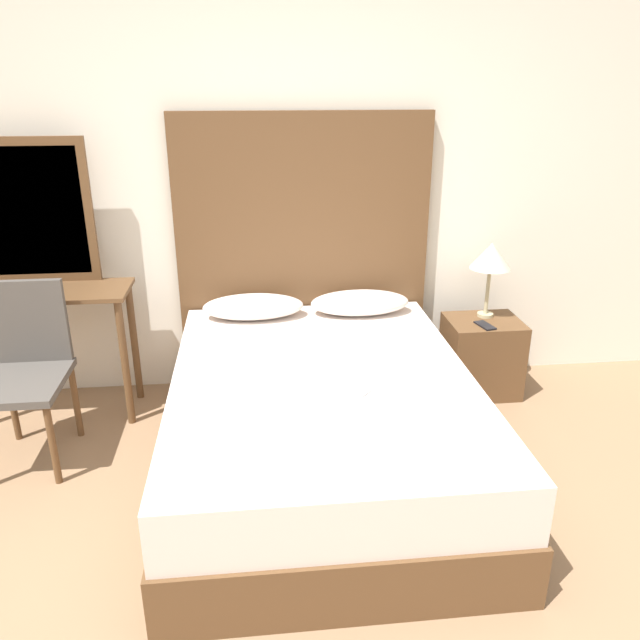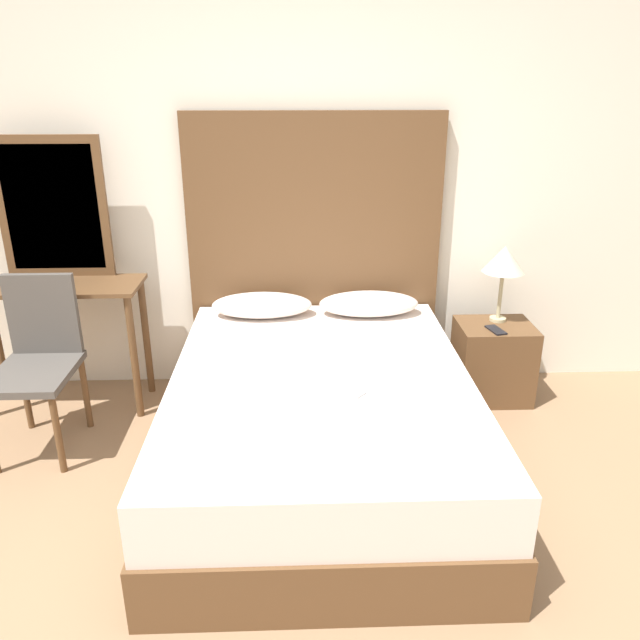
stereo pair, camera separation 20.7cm
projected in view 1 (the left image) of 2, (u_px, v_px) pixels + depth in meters
wall_back at (289, 178)px, 3.82m from camera, size 10.00×0.06×2.70m
bed at (322, 424)px, 3.18m from camera, size 1.50×2.04×0.55m
headboard at (304, 256)px, 3.93m from camera, size 1.57×0.05×1.75m
pillow_left at (253, 307)px, 3.79m from camera, size 0.61×0.29×0.14m
pillow_right at (360, 303)px, 3.85m from camera, size 0.61×0.29×0.14m
phone_on_bed at (353, 390)px, 2.92m from camera, size 0.16×0.15×0.01m
nightstand at (481, 356)px, 4.02m from camera, size 0.46×0.38×0.49m
table_lamp at (491, 257)px, 3.86m from camera, size 0.26×0.26×0.48m
phone_on_nightstand at (485, 325)px, 3.84m from camera, size 0.10×0.16×0.01m
vanity_desk at (43, 317)px, 3.60m from camera, size 1.01×0.40×0.79m
vanity_mirror at (35, 212)px, 3.55m from camera, size 0.64×0.03×0.83m
chair at (27, 363)px, 3.26m from camera, size 0.40×0.51×0.94m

